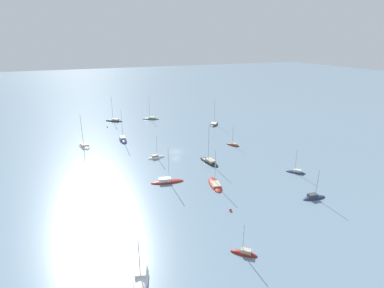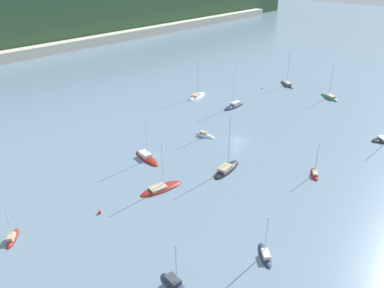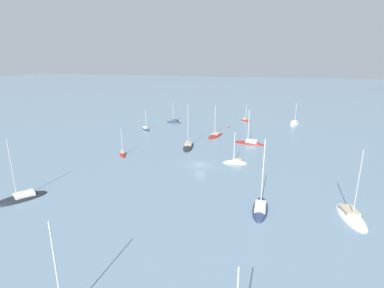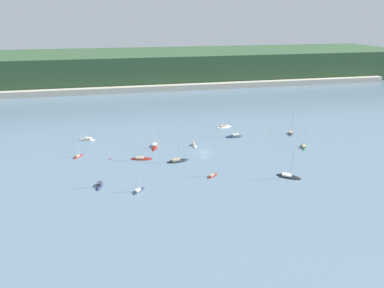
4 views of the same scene
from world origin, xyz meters
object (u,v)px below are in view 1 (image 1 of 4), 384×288
Objects in this scene: sailboat_1 at (123,140)px; sailboat_10 at (209,162)px; mooring_buoy_1 at (107,127)px; sailboat_7 at (296,172)px; sailboat_4 at (167,182)px; sailboat_12 at (141,278)px; sailboat_2 at (156,158)px; sailboat_13 at (215,185)px; sailboat_3 at (214,124)px; sailboat_6 at (233,145)px; sailboat_9 at (151,119)px; sailboat_5 at (114,121)px; sailboat_11 at (244,254)px; sailboat_0 at (84,146)px; sailboat_8 at (314,198)px; mooring_buoy_0 at (231,210)px.

sailboat_1 is 36.14m from sailboat_10.
mooring_buoy_1 is (19.62, 3.07, 0.15)m from sailboat_1.
sailboat_1 is 60.08m from sailboat_7.
sailboat_4 is 1.22× the size of sailboat_12.
sailboat_13 is (-23.02, -8.90, -0.05)m from sailboat_2.
sailboat_7 is at bearing -137.72° from sailboat_10.
sailboat_7 is (-52.17, 0.64, 0.05)m from sailboat_3.
sailboat_2 is at bearing 59.16° from sailboat_6.
sailboat_10 is at bearing 121.34° from sailboat_9.
sailboat_10 is 21.97× the size of mooring_buoy_1.
sailboat_5 is 1.83× the size of sailboat_11.
sailboat_1 is 1.01× the size of sailboat_10.
sailboat_9 is at bearing -178.00° from sailboat_12.
sailboat_3 is at bearing -175.54° from sailboat_5.
sailboat_12 is at bearing 104.63° from sailboat_6.
sailboat_0 is at bearing -30.87° from sailboat_11.
sailboat_2 is 0.72× the size of sailboat_9.
sailboat_8 is 0.72× the size of sailboat_9.
sailboat_5 is at bearing 18.80° from sailboat_9.
sailboat_9 reaches higher than mooring_buoy_0.
sailboat_11 is at bearing -172.42° from mooring_buoy_1.
sailboat_4 is 12.40m from sailboat_13.
sailboat_5 reaches higher than sailboat_9.
sailboat_4 is at bearing -172.31° from mooring_buoy_1.
sailboat_7 is at bearing -43.39° from sailboat_2.
sailboat_5 is 96.10m from sailboat_12.
sailboat_6 is 26.41m from sailboat_7.
sailboat_13 is at bearing -163.65° from mooring_buoy_1.
sailboat_13 is at bearing -18.46° from sailboat_4.
sailboat_6 is at bearing -157.93° from sailboat_3.
sailboat_2 reaches higher than mooring_buoy_1.
sailboat_3 reaches higher than mooring_buoy_0.
mooring_buoy_0 is at bearing 179.72° from sailboat_8.
sailboat_9 is 1.32× the size of sailboat_12.
sailboat_8 is at bearing -116.83° from sailboat_13.
sailboat_8 is 13.87× the size of mooring_buoy_0.
sailboat_3 is 1.38× the size of sailboat_12.
sailboat_1 reaches higher than sailboat_9.
sailboat_1 is at bearing -97.39° from sailboat_0.
sailboat_13 is 65.90m from mooring_buoy_1.
sailboat_6 is (18.07, -29.67, -0.04)m from sailboat_4.
sailboat_4 is at bearing 107.62° from sailboat_10.
mooring_buoy_0 is at bearing -167.82° from mooring_buoy_1.
sailboat_9 is at bearing -5.20° from sailboat_10.
sailboat_1 is 1.67× the size of sailboat_6.
sailboat_12 is at bearing 117.61° from mooring_buoy_0.
mooring_buoy_0 is at bearing -169.08° from sailboat_3.
sailboat_9 is (45.23, 17.22, 0.01)m from sailboat_6.
sailboat_6 is at bearing 95.97° from sailboat_8.
mooring_buoy_0 is at bearing -178.85° from sailboat_13.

